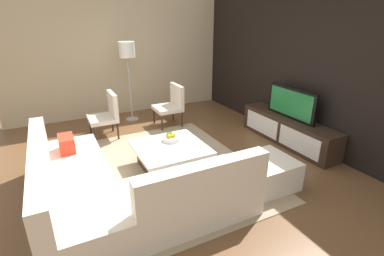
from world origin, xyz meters
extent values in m
plane|color=brown|center=(0.00, 0.00, 0.00)|extent=(14.00, 14.00, 0.00)
cube|color=black|center=(0.00, 2.70, 1.40)|extent=(6.40, 0.12, 2.80)
cube|color=#C6B28E|center=(-3.20, 0.20, 1.40)|extent=(0.12, 5.20, 2.80)
cube|color=tan|center=(-0.10, 0.00, 0.01)|extent=(3.22, 2.56, 0.01)
cube|color=#332319|center=(0.00, 2.40, 0.25)|extent=(2.05, 0.43, 0.50)
cube|color=white|center=(-0.47, 2.18, 0.25)|extent=(0.87, 0.01, 0.35)
cube|color=white|center=(0.47, 2.18, 0.25)|extent=(0.87, 0.01, 0.35)
cube|color=black|center=(0.00, 2.40, 0.77)|extent=(1.08, 0.05, 0.55)
cube|color=#1E7238|center=(0.00, 2.37, 0.77)|extent=(0.98, 0.01, 0.46)
cube|color=beige|center=(0.20, -1.30, 0.21)|extent=(2.45, 0.85, 0.43)
cube|color=beige|center=(0.20, -1.64, 0.63)|extent=(2.45, 0.18, 0.40)
cube|color=beige|center=(1.00, -0.11, 0.21)|extent=(0.85, 1.53, 0.43)
cube|color=beige|center=(1.33, -0.11, 0.63)|extent=(0.18, 1.53, 0.40)
cube|color=red|center=(-0.53, -1.30, 0.54)|extent=(0.36, 0.20, 0.22)
cube|color=red|center=(1.00, 0.27, 0.46)|extent=(0.60, 0.44, 0.06)
cube|color=#332319|center=(-0.10, 0.10, 0.17)|extent=(0.82, 0.83, 0.33)
cube|color=white|center=(-0.10, 0.10, 0.35)|extent=(1.03, 1.03, 0.05)
cylinder|color=#332319|center=(-2.06, -0.80, 0.19)|extent=(0.04, 0.04, 0.38)
cylinder|color=#332319|center=(-1.57, -0.80, 0.19)|extent=(0.04, 0.04, 0.38)
cylinder|color=#332319|center=(-2.06, -0.36, 0.19)|extent=(0.04, 0.04, 0.38)
cylinder|color=#332319|center=(-1.57, -0.36, 0.19)|extent=(0.04, 0.04, 0.38)
cube|color=beige|center=(-1.81, -0.58, 0.38)|extent=(0.56, 0.52, 0.08)
cube|color=beige|center=(-1.81, -0.36, 0.65)|extent=(0.56, 0.08, 0.45)
cylinder|color=#A5A5AA|center=(-2.57, 0.19, 0.01)|extent=(0.28, 0.28, 0.02)
cylinder|color=#A5A5AA|center=(-2.57, 0.19, 0.71)|extent=(0.03, 0.03, 1.37)
cylinder|color=white|center=(-2.57, 0.19, 1.55)|extent=(0.34, 0.34, 0.32)
cube|color=beige|center=(0.93, 1.10, 0.20)|extent=(0.70, 0.70, 0.40)
cylinder|color=silver|center=(-0.28, 0.20, 0.42)|extent=(0.28, 0.28, 0.07)
sphere|color=gold|center=(-0.26, 0.20, 0.46)|extent=(0.07, 0.07, 0.07)
sphere|color=gold|center=(-0.27, 0.22, 0.47)|extent=(0.09, 0.09, 0.09)
sphere|color=#4C8C33|center=(-0.31, 0.21, 0.47)|extent=(0.10, 0.10, 0.10)
sphere|color=#4C8C33|center=(-0.32, 0.17, 0.47)|extent=(0.08, 0.08, 0.08)
sphere|color=gold|center=(-0.25, 0.15, 0.47)|extent=(0.08, 0.08, 0.08)
cylinder|color=#332319|center=(-2.09, 0.55, 0.19)|extent=(0.04, 0.04, 0.38)
cylinder|color=#332319|center=(-1.62, 0.55, 0.19)|extent=(0.04, 0.04, 0.38)
cylinder|color=#332319|center=(-2.09, 1.01, 0.19)|extent=(0.04, 0.04, 0.38)
cylinder|color=#332319|center=(-1.62, 1.01, 0.19)|extent=(0.04, 0.04, 0.38)
cube|color=beige|center=(-1.86, 0.78, 0.38)|extent=(0.56, 0.53, 0.08)
cube|color=beige|center=(-1.86, 1.01, 0.65)|extent=(0.56, 0.08, 0.45)
camera|label=1|loc=(3.53, -1.38, 2.23)|focal=26.67mm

